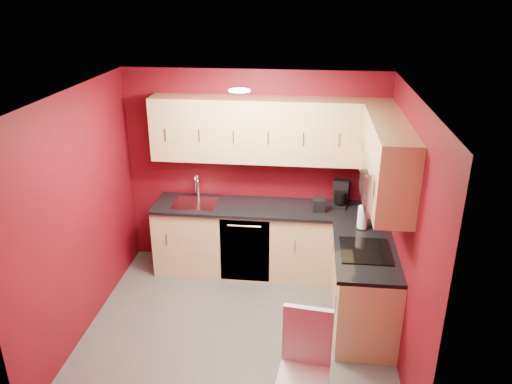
% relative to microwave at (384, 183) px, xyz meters
% --- Properties ---
extents(floor, '(3.20, 3.20, 0.00)m').
position_rel_microwave_xyz_m(floor, '(-1.39, -0.20, -1.66)').
color(floor, '#4D4B48').
rests_on(floor, ground).
extents(ceiling, '(3.20, 3.20, 0.00)m').
position_rel_microwave_xyz_m(ceiling, '(-1.39, -0.20, 0.84)').
color(ceiling, white).
rests_on(ceiling, wall_back).
extents(wall_back, '(3.20, 0.00, 3.20)m').
position_rel_microwave_xyz_m(wall_back, '(-1.39, 1.30, -0.41)').
color(wall_back, '#610913').
rests_on(wall_back, floor).
extents(wall_front, '(3.20, 0.00, 3.20)m').
position_rel_microwave_xyz_m(wall_front, '(-1.39, -1.70, -0.41)').
color(wall_front, '#610913').
rests_on(wall_front, floor).
extents(wall_left, '(0.00, 3.00, 3.00)m').
position_rel_microwave_xyz_m(wall_left, '(-2.99, -0.20, -0.41)').
color(wall_left, '#610913').
rests_on(wall_left, floor).
extents(wall_right, '(0.00, 3.00, 3.00)m').
position_rel_microwave_xyz_m(wall_right, '(0.21, -0.20, -0.41)').
color(wall_right, '#610913').
rests_on(wall_right, floor).
extents(base_cabinets_back, '(2.80, 0.60, 0.87)m').
position_rel_microwave_xyz_m(base_cabinets_back, '(-1.19, 1.00, -1.22)').
color(base_cabinets_back, tan).
rests_on(base_cabinets_back, floor).
extents(base_cabinets_right, '(0.60, 1.30, 0.87)m').
position_rel_microwave_xyz_m(base_cabinets_right, '(-0.09, 0.05, -1.22)').
color(base_cabinets_right, tan).
rests_on(base_cabinets_right, floor).
extents(countertop_back, '(2.80, 0.63, 0.04)m').
position_rel_microwave_xyz_m(countertop_back, '(-1.19, 0.99, -0.77)').
color(countertop_back, black).
rests_on(countertop_back, base_cabinets_back).
extents(countertop_right, '(0.63, 1.27, 0.04)m').
position_rel_microwave_xyz_m(countertop_right, '(-0.11, 0.04, -0.77)').
color(countertop_right, black).
rests_on(countertop_right, base_cabinets_right).
extents(upper_cabinets_back, '(2.80, 0.35, 0.75)m').
position_rel_microwave_xyz_m(upper_cabinets_back, '(-1.19, 1.13, 0.17)').
color(upper_cabinets_back, tan).
rests_on(upper_cabinets_back, wall_back).
extents(upper_cabinets_right, '(0.35, 1.55, 0.75)m').
position_rel_microwave_xyz_m(upper_cabinets_right, '(0.03, 0.24, 0.23)').
color(upper_cabinets_right, tan).
rests_on(upper_cabinets_right, wall_right).
extents(microwave, '(0.42, 0.76, 0.42)m').
position_rel_microwave_xyz_m(microwave, '(0.00, 0.00, 0.00)').
color(microwave, silver).
rests_on(microwave, upper_cabinets_right).
extents(cooktop, '(0.50, 0.55, 0.01)m').
position_rel_microwave_xyz_m(cooktop, '(-0.11, 0.00, -0.74)').
color(cooktop, black).
rests_on(cooktop, countertop_right).
extents(sink, '(0.52, 0.42, 0.35)m').
position_rel_microwave_xyz_m(sink, '(-2.09, 1.00, -0.72)').
color(sink, silver).
rests_on(sink, countertop_back).
extents(dishwasher_front, '(0.60, 0.02, 0.82)m').
position_rel_microwave_xyz_m(dishwasher_front, '(-1.44, 0.71, -1.22)').
color(dishwasher_front, black).
rests_on(dishwasher_front, base_cabinets_back).
extents(downlight, '(0.20, 0.20, 0.01)m').
position_rel_microwave_xyz_m(downlight, '(-1.39, 0.10, 0.82)').
color(downlight, white).
rests_on(downlight, ceiling).
extents(coffee_maker, '(0.24, 0.29, 0.31)m').
position_rel_microwave_xyz_m(coffee_maker, '(-0.33, 1.10, -0.59)').
color(coffee_maker, black).
rests_on(coffee_maker, countertop_back).
extents(napkin_holder, '(0.15, 0.15, 0.15)m').
position_rel_microwave_xyz_m(napkin_holder, '(-0.58, 0.93, -0.67)').
color(napkin_holder, black).
rests_on(napkin_holder, countertop_back).
extents(paper_towel, '(0.19, 0.19, 0.26)m').
position_rel_microwave_xyz_m(paper_towel, '(-0.11, 0.53, -0.62)').
color(paper_towel, white).
rests_on(paper_towel, countertop_right).
extents(dining_chair, '(0.45, 0.47, 1.01)m').
position_rel_microwave_xyz_m(dining_chair, '(-0.69, -1.35, -1.15)').
color(dining_chair, silver).
rests_on(dining_chair, floor).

